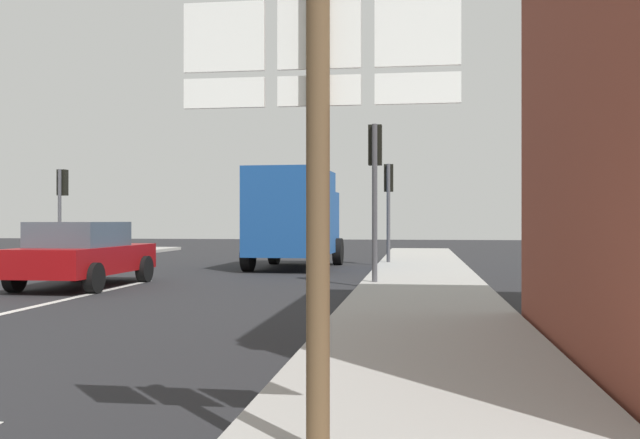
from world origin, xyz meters
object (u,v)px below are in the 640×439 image
at_px(traffic_light_far_left, 62,194).
at_px(traffic_light_near_right, 375,167).
at_px(sedan_far, 83,253).
at_px(traffic_light_far_right, 389,191).
at_px(route_sign_post, 318,137).
at_px(delivery_truck, 295,216).

bearing_deg(traffic_light_far_left, traffic_light_near_right, -32.73).
height_order(sedan_far, traffic_light_far_right, traffic_light_far_right).
distance_m(sedan_far, traffic_light_far_left, 9.52).
distance_m(sedan_far, traffic_light_far_right, 10.67).
relative_size(traffic_light_far_left, traffic_light_near_right, 0.90).
height_order(route_sign_post, traffic_light_near_right, traffic_light_near_right).
relative_size(traffic_light_near_right, traffic_light_far_right, 1.09).
bearing_deg(sedan_far, delivery_truck, 61.40).
height_order(traffic_light_far_left, traffic_light_far_right, traffic_light_far_right).
bearing_deg(delivery_truck, route_sign_post, -79.65).
bearing_deg(traffic_light_near_right, traffic_light_far_left, 147.27).
height_order(traffic_light_near_right, traffic_light_far_right, traffic_light_near_right).
relative_size(route_sign_post, traffic_light_far_right, 0.96).
xyz_separation_m(route_sign_post, traffic_light_far_right, (-0.37, 19.20, 0.47)).
bearing_deg(delivery_truck, traffic_light_near_right, -64.22).
height_order(sedan_far, traffic_light_far_left, traffic_light_far_left).
bearing_deg(traffic_light_far_right, sedan_far, -128.31).
height_order(route_sign_post, traffic_light_far_left, traffic_light_far_left).
height_order(sedan_far, delivery_truck, delivery_truck).
bearing_deg(traffic_light_far_left, sedan_far, -59.34).
height_order(delivery_truck, route_sign_post, route_sign_post).
xyz_separation_m(delivery_truck, traffic_light_far_left, (-8.45, 1.35, 0.77)).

